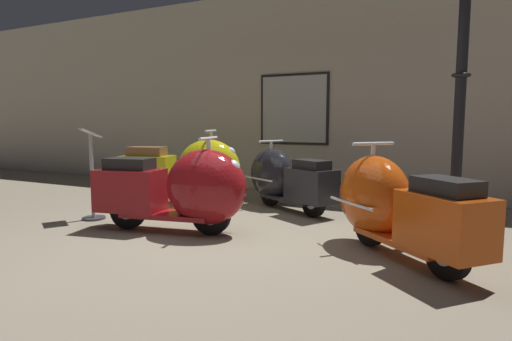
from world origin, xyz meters
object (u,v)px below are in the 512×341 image
scooter_1 (182,189)px  scooter_3 (392,205)px  lamppost (461,76)px  scooter_0 (190,171)px  scooter_2 (283,178)px  info_stanchion (92,181)px

scooter_1 → scooter_3: 2.15m
scooter_3 → lamppost: bearing=-71.4°
scooter_0 → scooter_1: (0.88, -1.37, -0.02)m
scooter_2 → lamppost: (2.15, -0.35, 1.24)m
scooter_1 → scooter_2: size_ratio=1.13×
scooter_2 → scooter_3: scooter_3 is taller
scooter_0 → scooter_3: size_ratio=1.20×
scooter_1 → scooter_3: size_ratio=1.15×
scooter_0 → scooter_2: scooter_0 is taller
lamppost → info_stanchion: lamppost is taller
scooter_2 → info_stanchion: 2.46m
scooter_0 → scooter_2: bearing=-4.6°
scooter_1 → scooter_2: 1.72m
scooter_2 → scooter_3: (1.67, -1.44, 0.03)m
scooter_1 → lamppost: size_ratio=0.56×
scooter_2 → scooter_3: bearing=167.4°
scooter_3 → info_stanchion: 3.53m
scooter_0 → lamppost: (3.50, -0.07, 1.18)m
scooter_2 → lamppost: bearing=-161.2°
scooter_1 → scooter_0: bearing=111.2°
scooter_0 → lamppost: lamppost is taller
scooter_3 → info_stanchion: size_ratio=1.37×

